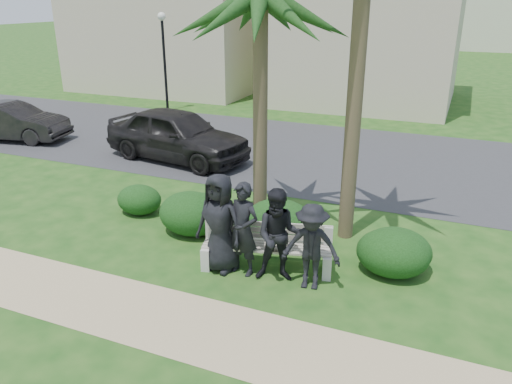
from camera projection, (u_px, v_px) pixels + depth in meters
ground at (234, 272)px, 9.54m from camera, size 160.00×160.00×0.00m
footpath at (187, 325)px, 7.99m from camera, size 30.00×1.60×0.01m
asphalt_street at (337, 156)px, 16.41m from camera, size 160.00×8.00×0.01m
stucco_bldg_left at (175, 20)px, 27.97m from camera, size 10.40×8.40×7.30m
stucco_bldg_right at (372, 24)px, 24.02m from camera, size 8.40×8.40×7.30m
street_lamp at (163, 44)px, 22.00m from camera, size 0.36×0.36×4.29m
park_bench at (267, 250)px, 9.51m from camera, size 2.59×1.16×0.86m
man_a at (220, 223)px, 9.30m from camera, size 1.00×0.71×1.93m
man_b at (243, 229)px, 9.19m from camera, size 0.73×0.56×1.81m
man_c at (279, 236)px, 8.97m from camera, size 1.02×0.89×1.78m
man_d at (311, 247)px, 8.75m from camera, size 1.11×0.73×1.61m
hedge_a at (139, 199)px, 12.02m from camera, size 1.10×0.91×0.72m
hedge_b at (191, 212)px, 10.97m from camera, size 1.47×1.21×0.96m
hedge_c at (204, 212)px, 11.03m from camera, size 1.39×1.14×0.90m
hedge_d at (279, 221)px, 10.50m from camera, size 1.51×1.25×0.98m
hedge_e at (393, 252)px, 9.34m from camera, size 1.36×1.13×0.89m
hedge_f at (397, 249)px, 9.47m from camera, size 1.32×1.09×0.86m
palm_left at (261, 1)px, 10.01m from camera, size 3.00×3.00×5.80m
car_a at (177, 135)px, 15.81m from camera, size 5.09×2.68×1.65m
car_b at (12, 122)px, 18.09m from camera, size 4.26×2.18×1.34m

